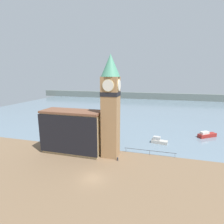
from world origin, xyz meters
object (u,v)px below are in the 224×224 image
pier_building (72,131)px  boat_far (207,135)px  mooring_bollard_near (118,159)px  clock_tower (111,104)px  boat_near (159,141)px

pier_building → boat_far: (34.11, 20.08, -4.46)m
pier_building → mooring_bollard_near: (11.59, -1.60, -4.75)m
boat_far → mooring_bollard_near: bearing=-170.2°
clock_tower → pier_building: bearing=-177.4°
clock_tower → boat_far: bearing=38.5°
pier_building → boat_far: size_ratio=2.48×
boat_far → mooring_bollard_near: boat_far is taller
clock_tower → mooring_bollard_near: clock_tower is taller
mooring_bollard_near → clock_tower: bearing=136.5°
pier_building → boat_near: bearing=29.0°
boat_far → mooring_bollard_near: 31.26m
boat_near → mooring_bollard_near: (-8.58, -12.80, -0.25)m
pier_building → mooring_bollard_near: bearing=-7.9°
mooring_bollard_near → boat_near: bearing=56.2°
pier_building → boat_far: bearing=30.5°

